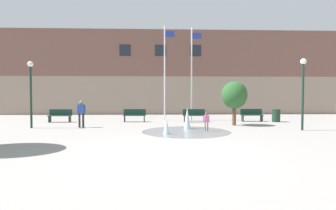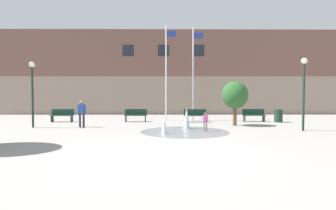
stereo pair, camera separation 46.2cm
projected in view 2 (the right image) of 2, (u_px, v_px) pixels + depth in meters
name	position (u px, v px, depth m)	size (l,w,h in m)	color
ground_plane	(159.00, 154.00, 8.37)	(100.00, 100.00, 0.00)	gray
library_building	(164.00, 75.00, 29.05)	(36.00, 6.05, 8.47)	gray
splash_fountain	(182.00, 125.00, 13.95)	(4.61, 4.61, 1.22)	gray
park_bench_far_left	(62.00, 115.00, 18.75)	(1.60, 0.44, 0.91)	#28282D
park_bench_left_of_flagpoles	(136.00, 115.00, 18.86)	(1.60, 0.44, 0.91)	#28282D
park_bench_center	(195.00, 115.00, 18.68)	(1.60, 0.44, 0.91)	#28282D
park_bench_near_trashcan	(254.00, 115.00, 18.92)	(1.60, 0.44, 0.91)	#28282D
child_running	(205.00, 120.00, 13.74)	(0.31, 0.17, 0.99)	#89755B
adult_near_bench	(82.00, 112.00, 15.54)	(0.50, 0.25, 1.59)	#28282D
flagpole_left	(166.00, 70.00, 19.86)	(0.80, 0.10, 7.17)	silver
flagpole_right	(193.00, 71.00, 19.88)	(0.80, 0.10, 7.05)	silver
lamp_post_left_lane	(32.00, 85.00, 15.29)	(0.32, 0.32, 3.85)	#192D23
lamp_post_right_lane	(304.00, 83.00, 13.87)	(0.32, 0.32, 3.87)	#192D23
trash_can	(278.00, 116.00, 18.52)	(0.56, 0.56, 0.90)	#193323
street_tree_near_building	(235.00, 95.00, 16.39)	(1.62, 1.62, 2.78)	brown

